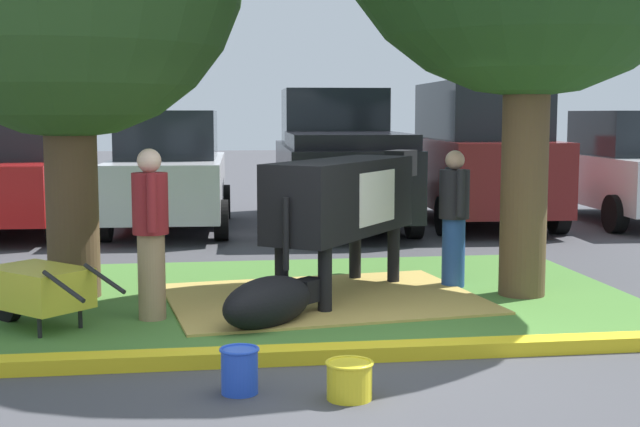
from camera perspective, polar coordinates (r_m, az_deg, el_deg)
The scene contains 16 objects.
ground_plane at distance 7.29m, azimuth 3.08°, elevation -9.20°, with size 80.00×80.00×0.00m, color #424247.
grass_island at distance 9.51m, azimuth -1.36°, elevation -5.40°, with size 7.13×4.62×0.02m, color #477A33.
curb_yellow at distance 7.12m, azimuth 0.99°, elevation -9.07°, with size 8.33×0.24×0.12m, color yellow.
hay_bedding at distance 9.30m, azimuth 0.26°, elevation -5.57°, with size 3.20×2.40×0.04m, color tan.
cow_holstein at distance 9.46m, azimuth 1.70°, elevation 1.05°, with size 2.15×2.75×1.52m.
calf_lying at distance 8.16m, azimuth -3.27°, elevation -5.77°, with size 1.16×1.14×0.48m.
person_handler at distance 9.97m, azimuth 8.71°, elevation -0.10°, with size 0.34×0.53×1.56m.
person_visitor_near at distance 8.44m, azimuth -10.96°, elevation -1.00°, with size 0.34×0.53×1.65m.
wheelbarrow at distance 8.43m, azimuth -17.93°, elevation -4.65°, with size 1.36×1.34×0.63m.
bucket_blue at distance 6.32m, azimuth -5.25°, elevation -10.07°, with size 0.29×0.29×0.33m.
bucket_yellow at distance 6.19m, azimuth 1.92°, elevation -10.72°, with size 0.34×0.34×0.27m.
sedan_red at distance 15.49m, azimuth -19.09°, elevation 2.51°, with size 2.19×4.48×2.02m.
sedan_silver at distance 15.14m, azimuth -9.77°, elevation 2.69°, with size 2.19×4.48×2.02m.
pickup_truck_black at distance 15.54m, azimuth 1.21°, elevation 3.36°, with size 2.42×5.49×2.42m.
suv_black at distance 15.95m, azimuth 10.27°, elevation 3.90°, with size 2.30×4.69×2.52m.
hatchback_white at distance 16.90m, azimuth 19.56°, elevation 2.80°, with size 2.19×4.48×2.02m.
Camera 1 is at (-1.37, -6.88, 1.98)m, focal length 49.20 mm.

